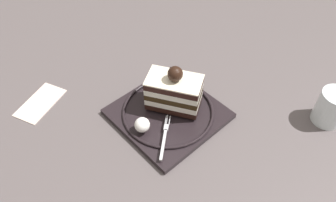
{
  "coord_description": "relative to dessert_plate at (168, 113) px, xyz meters",
  "views": [
    {
      "loc": [
        -0.35,
        -0.33,
        0.58
      ],
      "look_at": [
        -0.01,
        0.02,
        0.05
      ],
      "focal_mm": 34.86,
      "sensor_mm": 36.0,
      "label": 1
    }
  ],
  "objects": [
    {
      "name": "ground_plane",
      "position": [
        0.01,
        -0.02,
        -0.01
      ],
      "size": [
        2.4,
        2.4,
        0.0
      ],
      "primitive_type": "plane",
      "color": "#554D4D"
    },
    {
      "name": "dessert_plate",
      "position": [
        0.0,
        0.0,
        0.0
      ],
      "size": [
        0.23,
        0.23,
        0.02
      ],
      "color": "black",
      "rests_on": "ground_plane"
    },
    {
      "name": "cake_slice",
      "position": [
        0.02,
        0.0,
        0.05
      ],
      "size": [
        0.12,
        0.14,
        0.11
      ],
      "color": "black",
      "rests_on": "dessert_plate"
    },
    {
      "name": "whipped_cream_dollop",
      "position": [
        -0.08,
        -0.0,
        0.03
      ],
      "size": [
        0.03,
        0.03,
        0.03
      ],
      "primitive_type": "ellipsoid",
      "color": "white",
      "rests_on": "dessert_plate"
    },
    {
      "name": "fork",
      "position": [
        -0.06,
        -0.05,
        0.01
      ],
      "size": [
        0.1,
        0.08,
        0.0
      ],
      "color": "silver",
      "rests_on": "dessert_plate"
    },
    {
      "name": "drink_glass_near",
      "position": [
        0.25,
        -0.26,
        0.03
      ],
      "size": [
        0.07,
        0.07,
        0.08
      ],
      "color": "silver",
      "rests_on": "ground_plane"
    },
    {
      "name": "folded_napkin",
      "position": [
        -0.19,
        0.24,
        -0.01
      ],
      "size": [
        0.14,
        0.1,
        0.0
      ],
      "primitive_type": "cube",
      "rotation": [
        0.0,
        0.0,
        0.36
      ],
      "color": "beige",
      "rests_on": "ground_plane"
    }
  ]
}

